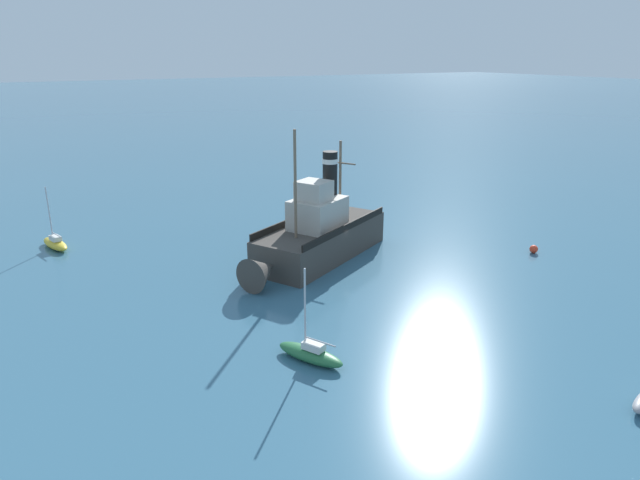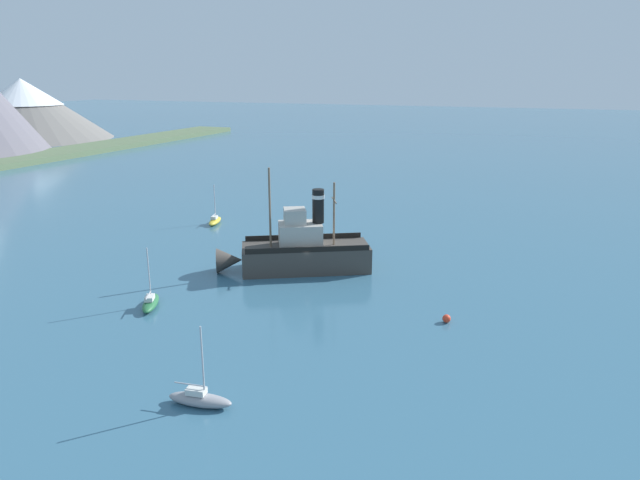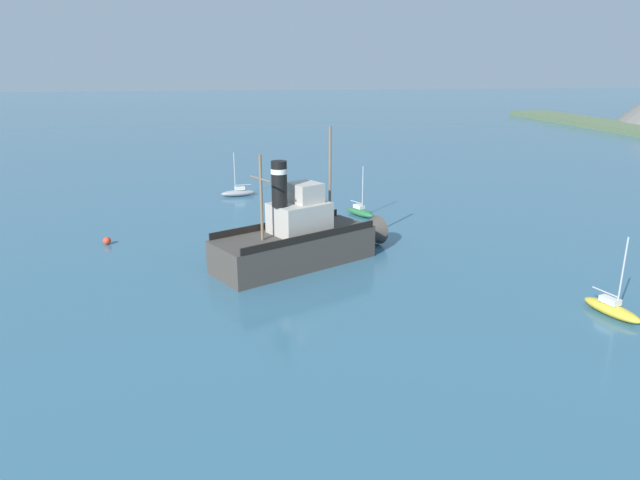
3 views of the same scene
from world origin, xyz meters
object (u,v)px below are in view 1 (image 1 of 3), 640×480
at_px(sailboat_green, 310,353).
at_px(old_tugboat, 317,235).
at_px(mooring_buoy, 534,249).
at_px(sailboat_yellow, 55,243).

bearing_deg(sailboat_green, old_tugboat, -30.01).
bearing_deg(mooring_buoy, sailboat_green, 104.49).
distance_m(sailboat_yellow, mooring_buoy, 37.30).
height_order(old_tugboat, sailboat_yellow, old_tugboat).
bearing_deg(old_tugboat, sailboat_green, 149.99).
bearing_deg(sailboat_green, sailboat_yellow, 20.74).
bearing_deg(old_tugboat, sailboat_yellow, 54.35).
bearing_deg(mooring_buoy, old_tugboat, 65.25).
bearing_deg(sailboat_yellow, old_tugboat, -125.65).
relative_size(old_tugboat, sailboat_yellow, 2.91).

